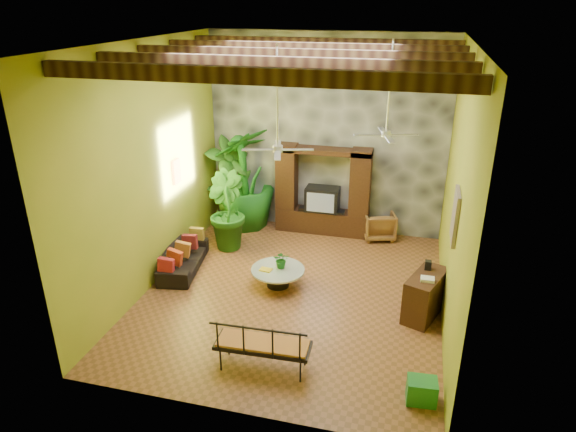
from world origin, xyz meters
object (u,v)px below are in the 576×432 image
(tall_plant_b, at_px, (225,211))
(tall_plant_c, at_px, (245,178))
(ceiling_fan_front, at_px, (278,138))
(ceiling_fan_back, at_px, (387,124))
(coffee_table, at_px, (278,275))
(side_console, at_px, (425,295))
(iron_bench, at_px, (261,344))
(wicker_armchair, at_px, (379,225))
(sofa, at_px, (183,258))
(tall_plant_a, at_px, (230,183))
(green_bin, at_px, (422,391))
(entertainment_center, at_px, (322,197))

(tall_plant_b, relative_size, tall_plant_c, 0.71)
(ceiling_fan_front, distance_m, ceiling_fan_back, 2.41)
(coffee_table, relative_size, side_console, 1.03)
(tall_plant_c, bearing_deg, iron_bench, -68.94)
(wicker_armchair, bearing_deg, tall_plant_b, 4.67)
(sofa, xyz_separation_m, coffee_table, (2.27, -0.17, -0.01))
(ceiling_fan_front, height_order, tall_plant_a, ceiling_fan_front)
(tall_plant_a, relative_size, green_bin, 5.42)
(iron_bench, relative_size, side_console, 1.45)
(ceiling_fan_front, xyz_separation_m, tall_plant_b, (-1.91, 2.09, -2.45))
(tall_plant_a, bearing_deg, wicker_armchair, 2.67)
(tall_plant_b, distance_m, side_console, 5.14)
(ceiling_fan_back, xyz_separation_m, tall_plant_c, (-3.64, 1.83, -2.06))
(iron_bench, relative_size, green_bin, 3.57)
(entertainment_center, relative_size, side_console, 2.18)
(coffee_table, height_order, green_bin, coffee_table)
(ceiling_fan_front, bearing_deg, iron_bench, -82.24)
(tall_plant_c, relative_size, iron_bench, 1.68)
(tall_plant_c, distance_m, coffee_table, 3.46)
(ceiling_fan_back, bearing_deg, tall_plant_b, 172.55)
(ceiling_fan_back, relative_size, green_bin, 4.16)
(coffee_table, bearing_deg, iron_bench, -80.12)
(ceiling_fan_back, distance_m, side_console, 3.43)
(entertainment_center, bearing_deg, tall_plant_a, -175.26)
(sofa, relative_size, green_bin, 4.12)
(tall_plant_a, xyz_separation_m, tall_plant_c, (0.38, 0.09, 0.13))
(wicker_armchair, bearing_deg, green_bin, 84.56)
(wicker_armchair, xyz_separation_m, tall_plant_c, (-3.52, -0.09, 0.99))
(ceiling_fan_back, height_order, sofa, ceiling_fan_back)
(tall_plant_a, bearing_deg, tall_plant_c, 13.23)
(ceiling_fan_front, relative_size, tall_plant_a, 0.77)
(tall_plant_a, bearing_deg, iron_bench, -65.21)
(entertainment_center, bearing_deg, ceiling_fan_front, -93.24)
(tall_plant_c, relative_size, coffee_table, 2.35)
(iron_bench, bearing_deg, green_bin, -3.55)
(side_console, bearing_deg, ceiling_fan_back, 147.69)
(wicker_armchair, bearing_deg, tall_plant_a, -14.43)
(wicker_armchair, distance_m, tall_plant_b, 3.91)
(ceiling_fan_front, height_order, sofa, ceiling_fan_front)
(tall_plant_c, bearing_deg, ceiling_fan_back, -26.61)
(coffee_table, bearing_deg, ceiling_fan_front, -72.76)
(tall_plant_b, distance_m, coffee_table, 2.39)
(ceiling_fan_back, distance_m, green_bin, 5.06)
(tall_plant_a, bearing_deg, entertainment_center, 4.74)
(entertainment_center, xyz_separation_m, ceiling_fan_back, (1.60, -1.94, 2.44))
(coffee_table, xyz_separation_m, iron_bench, (0.47, -2.70, 0.28))
(entertainment_center, relative_size, tall_plant_a, 0.99)
(sofa, height_order, tall_plant_c, tall_plant_c)
(wicker_armchair, relative_size, tall_plant_a, 0.32)
(tall_plant_c, distance_m, iron_bench, 5.99)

